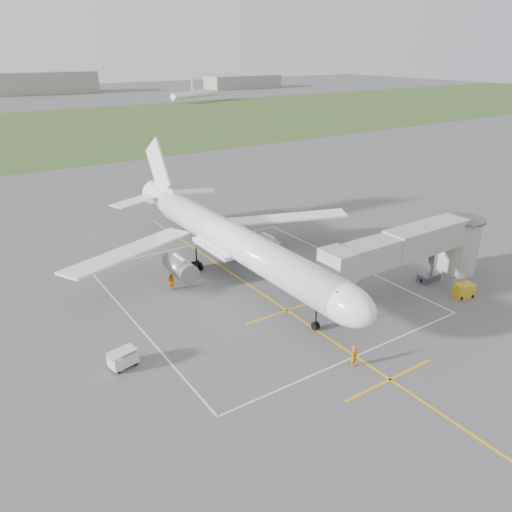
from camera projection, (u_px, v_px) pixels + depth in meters
ground at (236, 276)px, 59.27m from camera, size 700.00×700.00×0.00m
grass_strip at (22, 133)px, 158.85m from camera, size 700.00×120.00×0.02m
apron_markings at (264, 295)px, 54.81m from camera, size 28.20×60.00×0.01m
airliner at (232, 240)px, 58.14m from camera, size 38.93×46.75×13.52m
jet_bridge at (421, 247)px, 55.16m from camera, size 23.40×5.00×7.20m
gpu_unit at (464, 291)px, 54.18m from camera, size 2.30×1.88×1.51m
baggage_cart at (123, 359)px, 42.20m from camera, size 2.52×1.80×1.59m
ramp_worker_nose at (354, 356)px, 42.24m from camera, size 0.83×0.69×1.96m
ramp_worker_wing at (171, 281)px, 55.81m from camera, size 1.15×1.21×1.97m
distant_aircraft at (19, 107)px, 194.27m from camera, size 192.97×47.91×8.85m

